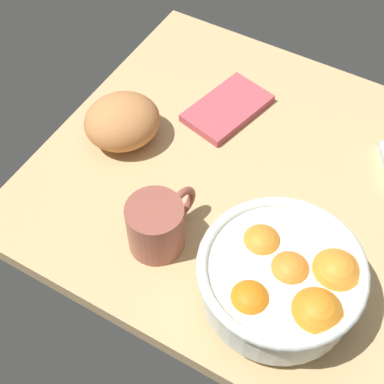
{
  "coord_description": "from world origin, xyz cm",
  "views": [
    {
      "loc": [
        56.78,
        22.14,
        76.03
      ],
      "look_at": [
        11.06,
        -4.19,
        5.0
      ],
      "focal_mm": 53.88,
      "sensor_mm": 36.0,
      "label": 1
    }
  ],
  "objects": [
    {
      "name": "ground_plane",
      "position": [
        0.0,
        0.0,
        -1.5
      ],
      "size": [
        64.83,
        67.8,
        3.0
      ],
      "primitive_type": "cube",
      "color": "tan"
    },
    {
      "name": "fruit_bowl",
      "position": [
        18.71,
        14.59,
        6.39
      ],
      "size": [
        22.96,
        22.96,
        11.09
      ],
      "color": "white",
      "rests_on": "ground"
    },
    {
      "name": "bread_loaf",
      "position": [
        3.54,
        -22.29,
        4.31
      ],
      "size": [
        17.56,
        17.31,
        8.63
      ],
      "primitive_type": "ellipsoid",
      "rotation": [
        0.0,
        0.0,
        2.48
      ],
      "color": "#C87F48",
      "rests_on": "ground"
    },
    {
      "name": "napkin_spare",
      "position": [
        -11.43,
        -9.67,
        0.76
      ],
      "size": [
        17.62,
        12.93,
        1.53
      ],
      "primitive_type": "cube",
      "rotation": [
        0.0,
        0.0,
        -0.24
      ],
      "color": "#B64C55",
      "rests_on": "ground"
    },
    {
      "name": "mug",
      "position": [
        18.59,
        -5.83,
        4.43
      ],
      "size": [
        12.9,
        8.69,
        8.86
      ],
      "color": "#974E41",
      "rests_on": "ground"
    }
  ]
}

